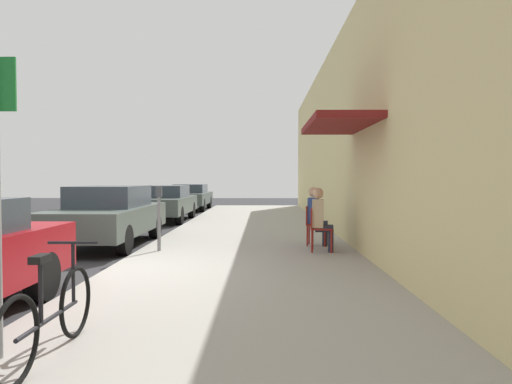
{
  "coord_description": "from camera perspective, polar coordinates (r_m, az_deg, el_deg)",
  "views": [
    {
      "loc": [
        2.57,
        -7.22,
        1.6
      ],
      "look_at": [
        2.34,
        8.63,
        1.13
      ],
      "focal_mm": 32.4,
      "sensor_mm": 36.0,
      "label": 1
    }
  ],
  "objects": [
    {
      "name": "parked_car_2",
      "position": [
        17.64,
        -11.17,
        -1.26
      ],
      "size": [
        1.8,
        4.4,
        1.33
      ],
      "color": "#47514C",
      "rests_on": "ground_plane"
    },
    {
      "name": "parking_meter",
      "position": [
        9.63,
        -11.9,
        -2.59
      ],
      "size": [
        0.12,
        0.1,
        1.32
      ],
      "color": "slate",
      "rests_on": "sidewalk_slab"
    },
    {
      "name": "ground_plane",
      "position": [
        7.83,
        -18.67,
        -10.2
      ],
      "size": [
        60.0,
        60.0,
        0.0
      ],
      "primitive_type": "plane",
      "color": "#2D2D30"
    },
    {
      "name": "parked_car_1",
      "position": [
        11.54,
        -17.73,
        -2.7
      ],
      "size": [
        1.8,
        4.4,
        1.42
      ],
      "color": "#47514C",
      "rests_on": "ground_plane"
    },
    {
      "name": "seated_patron_0",
      "position": [
        9.43,
        8.01,
        -3.09
      ],
      "size": [
        0.46,
        0.41,
        1.29
      ],
      "color": "#232838",
      "rests_on": "sidewalk_slab"
    },
    {
      "name": "sidewalk_slab",
      "position": [
        9.35,
        -1.16,
        -7.79
      ],
      "size": [
        4.5,
        32.0,
        0.12
      ],
      "primitive_type": "cube",
      "color": "#9E9B93",
      "rests_on": "ground_plane"
    },
    {
      "name": "cafe_chair_0",
      "position": [
        9.45,
        7.64,
        -4.25
      ],
      "size": [
        0.5,
        0.5,
        0.87
      ],
      "color": "maroon",
      "rests_on": "sidewalk_slab"
    },
    {
      "name": "parked_car_3",
      "position": [
        23.58,
        -8.11,
        -0.54
      ],
      "size": [
        1.8,
        4.4,
        1.3
      ],
      "color": "#47514C",
      "rests_on": "ground_plane"
    },
    {
      "name": "cafe_chair_1",
      "position": [
        10.31,
        7.08,
        -3.75
      ],
      "size": [
        0.52,
        0.52,
        0.87
      ],
      "color": "maroon",
      "rests_on": "sidewalk_slab"
    },
    {
      "name": "bicycle_0",
      "position": [
        4.27,
        -24.08,
        -13.69
      ],
      "size": [
        0.46,
        1.71,
        0.9
      ],
      "color": "black",
      "rests_on": "sidewalk_slab"
    },
    {
      "name": "seated_patron_1",
      "position": [
        10.29,
        7.41,
        -2.69
      ],
      "size": [
        0.48,
        0.43,
        1.29
      ],
      "color": "#232838",
      "rests_on": "sidewalk_slab"
    },
    {
      "name": "building_facade",
      "position": [
        9.5,
        13.57,
        7.92
      ],
      "size": [
        1.4,
        32.0,
        5.28
      ],
      "color": "beige",
      "rests_on": "ground_plane"
    }
  ]
}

